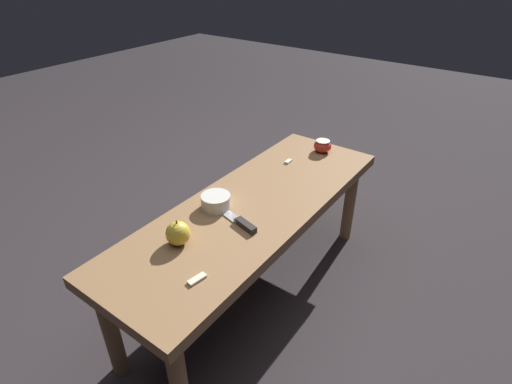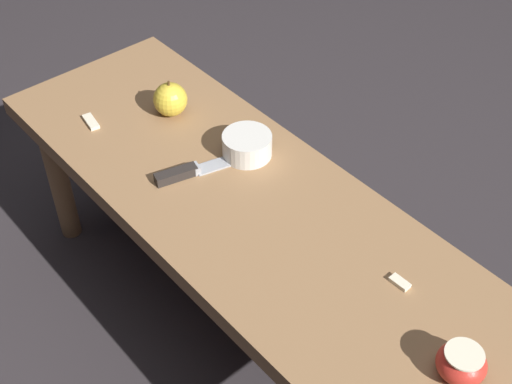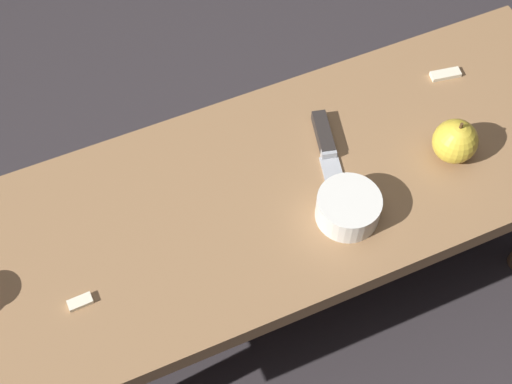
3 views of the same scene
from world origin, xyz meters
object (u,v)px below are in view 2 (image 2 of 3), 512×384
(apple_cut, at_px, (460,365))
(bowl, at_px, (247,145))
(wooden_bench, at_px, (244,218))
(apple_whole, at_px, (170,99))
(knife, at_px, (194,170))

(apple_cut, height_order, bowl, apple_cut)
(wooden_bench, xyz_separation_m, apple_whole, (-0.31, 0.05, 0.09))
(bowl, bearing_deg, apple_cut, -8.82)
(knife, distance_m, apple_cut, 0.63)
(wooden_bench, bearing_deg, knife, -167.12)
(apple_whole, bearing_deg, apple_cut, -4.01)
(wooden_bench, xyz_separation_m, apple_cut, (0.51, -0.00, 0.08))
(apple_whole, relative_size, apple_cut, 1.09)
(wooden_bench, distance_m, apple_whole, 0.33)
(bowl, bearing_deg, apple_whole, -170.36)
(knife, bearing_deg, wooden_bench, -62.96)
(apple_cut, distance_m, bowl, 0.61)
(wooden_bench, height_order, bowl, bowl)
(knife, xyz_separation_m, bowl, (0.03, 0.12, 0.02))
(wooden_bench, bearing_deg, apple_whole, 170.27)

